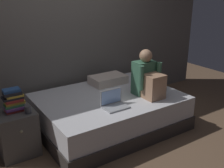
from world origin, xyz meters
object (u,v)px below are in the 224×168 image
(laptop, at_px, (114,103))
(pillow, at_px, (108,79))
(nightstand, at_px, (17,133))
(mug, at_px, (28,110))
(person_sitting, at_px, (148,78))
(bed, at_px, (109,111))
(book_stack, at_px, (13,100))

(laptop, bearing_deg, pillow, 62.09)
(nightstand, relative_size, mug, 6.18)
(person_sitting, height_order, mug, person_sitting)
(bed, distance_m, person_sitting, 0.74)
(book_stack, bearing_deg, nightstand, -113.40)
(nightstand, xyz_separation_m, person_sitting, (1.77, -0.33, 0.46))
(nightstand, distance_m, mug, 0.37)
(laptop, height_order, mug, laptop)
(bed, height_order, nightstand, nightstand)
(laptop, bearing_deg, bed, 66.69)
(bed, bearing_deg, person_sitting, -31.36)
(laptop, distance_m, pillow, 0.92)
(laptop, bearing_deg, mug, 164.18)
(book_stack, height_order, mug, book_stack)
(bed, bearing_deg, pillow, 58.66)
(pillow, xyz_separation_m, book_stack, (-1.56, -0.37, 0.13))
(person_sitting, distance_m, book_stack, 1.79)
(bed, xyz_separation_m, mug, (-1.17, -0.07, 0.36))
(bed, distance_m, laptop, 0.50)
(bed, relative_size, person_sitting, 3.05)
(nightstand, bearing_deg, mug, -42.69)
(bed, distance_m, pillow, 0.61)
(pillow, bearing_deg, book_stack, -166.64)
(nightstand, bearing_deg, bed, -2.05)
(bed, relative_size, nightstand, 3.59)
(nightstand, relative_size, person_sitting, 0.85)
(bed, bearing_deg, laptop, -113.31)
(book_stack, bearing_deg, pillow, 13.36)
(bed, xyz_separation_m, person_sitting, (0.47, -0.28, 0.50))
(bed, relative_size, laptop, 6.25)
(person_sitting, distance_m, mug, 1.66)
(pillow, distance_m, mug, 1.54)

